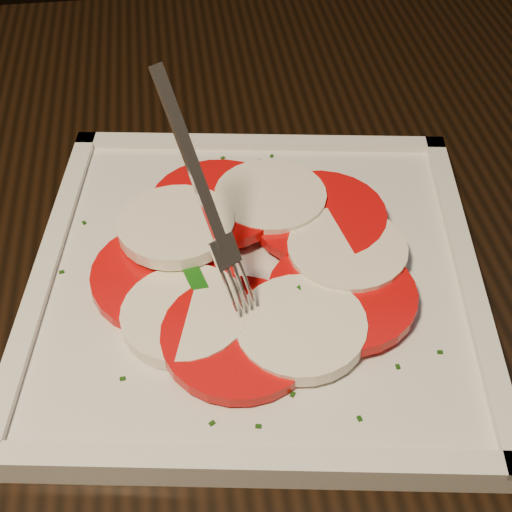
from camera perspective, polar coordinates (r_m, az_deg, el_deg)
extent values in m
cube|color=black|center=(0.59, 6.72, 2.34)|extent=(1.22, 0.83, 0.04)
cube|color=black|center=(1.35, 2.59, 15.01)|extent=(0.45, 0.45, 0.04)
cylinder|color=black|center=(1.33, -3.29, 1.05)|extent=(0.04, 0.04, 0.41)
cylinder|color=black|center=(1.41, 11.24, 3.31)|extent=(0.04, 0.04, 0.41)
cylinder|color=black|center=(1.60, -5.68, 9.80)|extent=(0.04, 0.04, 0.41)
cylinder|color=black|center=(1.67, 6.79, 11.38)|extent=(0.04, 0.04, 0.41)
cube|color=silver|center=(0.51, 0.00, -1.79)|extent=(0.36, 0.36, 0.01)
cylinder|color=red|center=(0.50, -7.41, -1.66)|extent=(0.10, 0.10, 0.02)
cylinder|color=white|center=(0.47, -5.68, -4.68)|extent=(0.08, 0.08, 0.01)
cylinder|color=red|center=(0.46, -1.38, -6.47)|extent=(0.10, 0.10, 0.01)
cylinder|color=white|center=(0.46, 3.61, -5.72)|extent=(0.08, 0.08, 0.01)
cylinder|color=red|center=(0.48, 6.89, -3.08)|extent=(0.10, 0.10, 0.01)
cylinder|color=white|center=(0.50, 7.29, 0.43)|extent=(0.08, 0.08, 0.01)
cylinder|color=red|center=(0.53, 5.03, 3.19)|extent=(0.10, 0.10, 0.01)
cylinder|color=white|center=(0.54, 1.16, 4.69)|extent=(0.08, 0.08, 0.01)
cylinder|color=red|center=(0.54, -3.08, 4.30)|extent=(0.10, 0.10, 0.01)
cylinder|color=white|center=(0.52, -6.39, 2.43)|extent=(0.08, 0.08, 0.01)
cube|color=#12540E|center=(0.55, -4.00, 4.81)|extent=(0.02, 0.04, 0.00)
cube|color=#12540E|center=(0.55, 1.13, 5.41)|extent=(0.03, 0.04, 0.00)
cube|color=#12540E|center=(0.47, 5.28, -4.15)|extent=(0.01, 0.04, 0.01)
cube|color=#12540E|center=(0.48, -4.52, -2.53)|extent=(0.02, 0.04, 0.01)
cube|color=#12540E|center=(0.53, -1.41, 3.25)|extent=(0.01, 0.04, 0.00)
cube|color=#12540E|center=(0.47, 3.41, -3.55)|extent=(0.04, 0.03, 0.00)
cube|color=#12540E|center=(0.51, 5.78, 1.10)|extent=(0.02, 0.04, 0.00)
cube|color=#12540E|center=(0.48, 5.42, -1.81)|extent=(0.04, 0.03, 0.01)
cube|color=#13390A|center=(0.45, -10.63, -9.63)|extent=(0.00, 0.00, 0.00)
cube|color=#13390A|center=(0.46, 11.28, -8.68)|extent=(0.00, 0.00, 0.00)
cube|color=#13390A|center=(0.52, 11.56, 0.05)|extent=(0.00, 0.00, 0.00)
cube|color=#13390A|center=(0.43, -3.54, -13.21)|extent=(0.00, 0.00, 0.00)
cube|color=#13390A|center=(0.58, 3.49, 6.44)|extent=(0.00, 0.00, 0.00)
cube|color=#13390A|center=(0.44, 2.95, -11.00)|extent=(0.00, 0.00, 0.00)
cube|color=#13390A|center=(0.42, 0.18, -13.47)|extent=(0.00, 0.00, 0.00)
cube|color=#13390A|center=(0.49, -11.41, -3.66)|extent=(0.00, 0.00, 0.00)
cube|color=#13390A|center=(0.58, 4.22, 6.00)|extent=(0.00, 0.00, 0.00)
cube|color=#13390A|center=(0.47, 14.51, -7.46)|extent=(0.00, 0.00, 0.00)
cube|color=#13390A|center=(0.59, 0.29, 7.60)|extent=(0.00, 0.00, 0.00)
cube|color=#13390A|center=(0.60, 1.26, 8.00)|extent=(0.00, 0.00, 0.00)
cube|color=#13390A|center=(0.52, 11.73, -0.74)|extent=(0.00, 0.00, 0.00)
cube|color=#13390A|center=(0.50, 11.19, -2.19)|extent=(0.00, 0.00, 0.00)
cube|color=#13390A|center=(0.54, -10.30, 1.69)|extent=(0.00, 0.00, 0.00)
cube|color=#13390A|center=(0.44, 0.93, -10.94)|extent=(0.00, 0.00, 0.00)
cube|color=#13390A|center=(0.60, -2.67, 7.84)|extent=(0.00, 0.00, 0.00)
cube|color=#13390A|center=(0.56, -6.64, 4.79)|extent=(0.00, 0.00, 0.00)
cube|color=#13390A|center=(0.52, -15.29, -1.24)|extent=(0.00, 0.00, 0.00)
cube|color=#13390A|center=(0.53, -9.73, 1.46)|extent=(0.00, 0.00, 0.00)
cube|color=#13390A|center=(0.55, -10.53, 3.14)|extent=(0.00, 0.00, 0.00)
cube|color=#13390A|center=(0.53, 10.81, 0.84)|extent=(0.00, 0.00, 0.00)
cube|color=#13390A|center=(0.46, -9.38, -7.28)|extent=(0.00, 0.00, 0.00)
cube|color=#13390A|center=(0.58, 4.78, 5.95)|extent=(0.00, 0.00, 0.00)
cube|color=#13390A|center=(0.43, 8.28, -12.75)|extent=(0.00, 0.00, 0.00)
cube|color=#13390A|center=(0.47, 9.33, -6.49)|extent=(0.00, 0.00, 0.00)
cube|color=#13390A|center=(0.59, -5.92, 6.62)|extent=(0.00, 0.00, 0.00)
cube|color=#13390A|center=(0.55, -13.59, 2.60)|extent=(0.00, 0.00, 0.00)
cube|color=#13390A|center=(0.57, -9.18, 4.63)|extent=(0.00, 0.00, 0.00)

